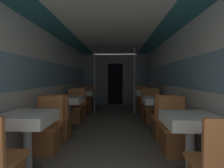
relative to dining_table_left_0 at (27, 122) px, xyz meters
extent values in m
cube|color=silver|center=(-0.40, 2.00, 0.45)|extent=(0.05, 8.53, 2.19)
cube|color=#8CB2C6|center=(-0.39, 2.00, 0.64)|extent=(0.03, 7.85, 0.56)
cube|color=silver|center=(2.45, 2.00, 0.45)|extent=(0.05, 8.53, 2.19)
cube|color=#8CB2C6|center=(2.44, 2.00, 0.64)|extent=(0.03, 7.85, 0.56)
cube|color=white|center=(1.03, 2.00, 1.60)|extent=(2.85, 8.53, 0.04)
cube|color=#2D707F|center=(-0.14, 2.00, 1.56)|extent=(0.51, 8.19, 0.03)
cube|color=#2D707F|center=(2.20, 2.00, 1.56)|extent=(0.51, 8.19, 0.03)
cube|color=slate|center=(1.03, 5.46, 0.45)|extent=(2.79, 0.08, 2.19)
cube|color=black|center=(1.03, 5.41, 0.28)|extent=(0.64, 0.01, 1.75)
cylinder|color=#B7B7BC|center=(0.00, 0.00, -0.27)|extent=(0.11, 0.11, 0.72)
cube|color=#93704C|center=(0.00, 0.00, 0.10)|extent=(0.60, 0.60, 0.02)
cube|color=white|center=(0.00, 0.00, 0.05)|extent=(0.64, 0.64, 0.14)
cube|color=#9C5B31|center=(0.00, 0.58, -0.44)|extent=(0.37, 0.37, 0.40)
cube|color=#D17A42|center=(0.00, 0.58, -0.22)|extent=(0.44, 0.44, 0.05)
cube|color=#D17A42|center=(0.00, 0.77, 0.03)|extent=(0.44, 0.04, 0.45)
cylinder|color=#4C4C51|center=(0.00, 1.84, -0.63)|extent=(0.34, 0.34, 0.01)
cylinder|color=#B7B7BC|center=(0.00, 1.84, -0.27)|extent=(0.11, 0.11, 0.72)
cube|color=#93704C|center=(0.00, 1.84, 0.10)|extent=(0.60, 0.60, 0.02)
cube|color=white|center=(0.00, 1.84, 0.05)|extent=(0.64, 0.64, 0.14)
cube|color=#9C5B31|center=(0.00, 1.26, -0.44)|extent=(0.37, 0.37, 0.40)
cube|color=#D17A42|center=(0.00, 1.26, -0.22)|extent=(0.44, 0.44, 0.05)
cube|color=#D17A42|center=(0.00, 1.06, 0.03)|extent=(0.44, 0.04, 0.45)
cube|color=#9C5B31|center=(0.00, 2.41, -0.44)|extent=(0.37, 0.37, 0.40)
cube|color=#D17A42|center=(0.00, 2.41, -0.22)|extent=(0.44, 0.44, 0.05)
cube|color=#D17A42|center=(0.00, 2.61, 0.03)|extent=(0.44, 0.04, 0.45)
cylinder|color=#4C4C51|center=(0.00, 3.67, -0.63)|extent=(0.34, 0.34, 0.01)
cylinder|color=#B7B7BC|center=(0.00, 3.67, -0.27)|extent=(0.11, 0.11, 0.72)
cube|color=#93704C|center=(0.00, 3.67, 0.10)|extent=(0.60, 0.60, 0.02)
cube|color=white|center=(0.00, 3.67, 0.05)|extent=(0.64, 0.64, 0.14)
cube|color=#9C5B31|center=(0.00, 3.10, -0.44)|extent=(0.37, 0.37, 0.40)
cube|color=#D17A42|center=(0.00, 3.10, -0.22)|extent=(0.44, 0.44, 0.05)
cube|color=#D17A42|center=(0.00, 2.90, 0.03)|extent=(0.44, 0.04, 0.45)
cube|color=#9C5B31|center=(0.00, 4.25, -0.44)|extent=(0.37, 0.37, 0.40)
cube|color=#D17A42|center=(0.00, 4.25, -0.22)|extent=(0.44, 0.44, 0.05)
cube|color=#D17A42|center=(0.00, 4.45, 0.03)|extent=(0.44, 0.04, 0.45)
cylinder|color=silver|center=(0.36, 3.67, 0.45)|extent=(0.04, 0.04, 2.19)
cylinder|color=#B7B7BC|center=(2.05, 0.00, -0.27)|extent=(0.11, 0.11, 0.72)
cube|color=#93704C|center=(2.05, 0.00, 0.10)|extent=(0.60, 0.60, 0.02)
cube|color=white|center=(2.05, 0.00, 0.05)|extent=(0.64, 0.64, 0.14)
cube|color=#D17A42|center=(2.05, -0.58, -0.22)|extent=(0.44, 0.44, 0.05)
cube|color=#9C5B31|center=(2.05, 0.58, -0.44)|extent=(0.37, 0.37, 0.40)
cube|color=#D17A42|center=(2.05, 0.58, -0.22)|extent=(0.44, 0.44, 0.05)
cube|color=#D17A42|center=(2.05, 0.77, 0.03)|extent=(0.44, 0.04, 0.45)
cylinder|color=#4C4C51|center=(2.05, 1.84, -0.63)|extent=(0.34, 0.34, 0.01)
cylinder|color=#B7B7BC|center=(2.05, 1.84, -0.27)|extent=(0.11, 0.11, 0.72)
cube|color=#93704C|center=(2.05, 1.84, 0.10)|extent=(0.60, 0.60, 0.02)
cube|color=white|center=(2.05, 1.84, 0.05)|extent=(0.64, 0.64, 0.14)
cube|color=#9C5B31|center=(2.05, 1.26, -0.44)|extent=(0.37, 0.37, 0.40)
cube|color=#D17A42|center=(2.05, 1.26, -0.22)|extent=(0.44, 0.44, 0.05)
cube|color=#D17A42|center=(2.05, 1.06, 0.03)|extent=(0.44, 0.04, 0.45)
cube|color=#9C5B31|center=(2.05, 2.41, -0.44)|extent=(0.37, 0.37, 0.40)
cube|color=#D17A42|center=(2.05, 2.41, -0.22)|extent=(0.44, 0.44, 0.05)
cube|color=#D17A42|center=(2.05, 2.61, 0.03)|extent=(0.44, 0.04, 0.45)
cylinder|color=#4C4C51|center=(2.05, 3.67, -0.63)|extent=(0.34, 0.34, 0.01)
cylinder|color=#B7B7BC|center=(2.05, 3.67, -0.27)|extent=(0.11, 0.11, 0.72)
cube|color=#93704C|center=(2.05, 3.67, 0.10)|extent=(0.60, 0.60, 0.02)
cube|color=white|center=(2.05, 3.67, 0.05)|extent=(0.64, 0.64, 0.14)
cube|color=#9C5B31|center=(2.05, 3.10, -0.44)|extent=(0.37, 0.37, 0.40)
cube|color=#D17A42|center=(2.05, 3.10, -0.22)|extent=(0.44, 0.44, 0.05)
cube|color=#D17A42|center=(2.05, 2.90, 0.03)|extent=(0.44, 0.04, 0.45)
cube|color=#9C5B31|center=(2.05, 4.25, -0.44)|extent=(0.37, 0.37, 0.40)
cube|color=#D17A42|center=(2.05, 4.25, -0.22)|extent=(0.44, 0.44, 0.05)
cube|color=#D17A42|center=(2.05, 4.45, 0.03)|extent=(0.44, 0.04, 0.45)
cylinder|color=silver|center=(1.69, 3.67, 0.45)|extent=(0.04, 0.04, 2.19)
camera|label=1|loc=(1.16, -2.16, 0.57)|focal=28.00mm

